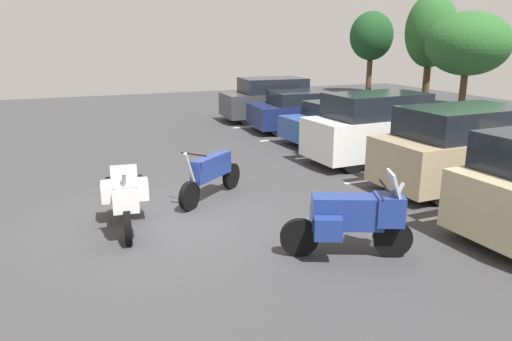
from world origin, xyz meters
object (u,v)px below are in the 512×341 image
object	(u,v)px
car_charcoal	(274,99)
car_blue	(347,122)
car_white	(380,128)
motorcycle_third	(353,217)
car_tan	(466,148)
motorcycle_touring	(125,196)
motorcycle_second	(211,173)
car_navy	(305,111)

from	to	relation	value
car_charcoal	car_blue	distance (m)	5.15
car_white	motorcycle_third	bearing A→B (deg)	-40.10
motorcycle_third	car_tan	distance (m)	5.14
car_charcoal	motorcycle_third	bearing A→B (deg)	-19.22
motorcycle_touring	car_tan	xyz separation A→B (m)	(0.37, 7.86, 0.29)
motorcycle_second	car_tan	xyz separation A→B (m)	(1.46, 5.86, 0.36)
car_blue	car_tan	size ratio (longest dim) A/B	1.00
motorcycle_second	car_blue	xyz separation A→B (m)	(-3.87, 6.04, 0.12)
motorcycle_third	car_blue	world-z (taller)	motorcycle_third
motorcycle_second	car_charcoal	size ratio (longest dim) A/B	0.41
car_charcoal	car_navy	distance (m)	2.57
car_blue	car_charcoal	bearing A→B (deg)	-175.88
car_blue	car_tan	world-z (taller)	car_tan
car_white	car_tan	size ratio (longest dim) A/B	1.00
motorcycle_touring	car_navy	xyz separation A→B (m)	(-7.55, 7.80, 0.09)
motorcycle_third	car_tan	size ratio (longest dim) A/B	0.45
car_charcoal	car_blue	bearing A→B (deg)	4.12
motorcycle_second	car_navy	bearing A→B (deg)	138.06
motorcycle_second	car_blue	bearing A→B (deg)	122.66
motorcycle_third	motorcycle_second	bearing A→B (deg)	-161.43
motorcycle_third	car_charcoal	xyz separation A→B (m)	(-12.70, 4.43, 0.21)
motorcycle_third	car_tan	world-z (taller)	car_tan
motorcycle_second	car_charcoal	bearing A→B (deg)	147.81
motorcycle_second	car_navy	size ratio (longest dim) A/B	0.43
motorcycle_third	car_white	size ratio (longest dim) A/B	0.45
car_white	car_tan	bearing A→B (deg)	6.82
car_navy	car_tan	xyz separation A→B (m)	(7.91, 0.06, 0.21)
car_navy	car_white	xyz separation A→B (m)	(5.06, -0.28, 0.23)
car_tan	motorcycle_third	bearing A→B (deg)	-64.20
motorcycle_touring	motorcycle_third	size ratio (longest dim) A/B	1.08
motorcycle_touring	car_navy	world-z (taller)	car_navy
car_tan	motorcycle_touring	bearing A→B (deg)	-92.67
car_charcoal	car_white	bearing A→B (deg)	-1.14
car_charcoal	car_navy	size ratio (longest dim) A/B	1.04
motorcycle_touring	car_charcoal	bearing A→B (deg)	142.79
car_navy	motorcycle_second	bearing A→B (deg)	-41.94
motorcycle_touring	motorcycle_second	world-z (taller)	motorcycle_touring
motorcycle_touring	car_blue	world-z (taller)	same
car_navy	car_blue	bearing A→B (deg)	5.43
car_blue	motorcycle_touring	bearing A→B (deg)	-58.30
motorcycle_touring	car_blue	size ratio (longest dim) A/B	0.48
car_navy	car_blue	distance (m)	2.59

